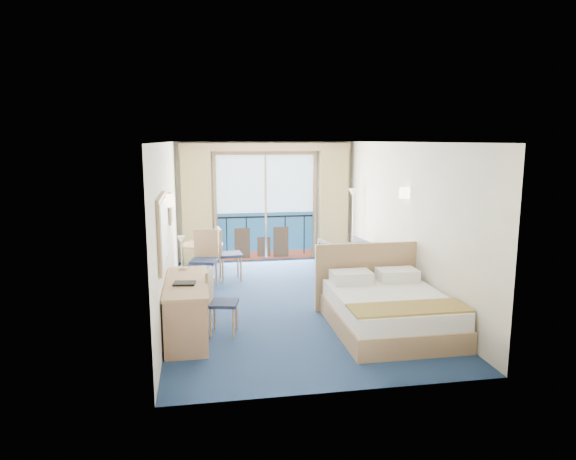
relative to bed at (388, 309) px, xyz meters
The scene contains 22 objects.
floor 1.95m from the bed, 127.90° to the left, with size 6.50×6.50×0.00m, color navy.
room_walls 2.42m from the bed, 127.90° to the left, with size 4.04×6.54×2.72m.
balcony_door 4.96m from the bed, 104.11° to the left, with size 2.36×0.03×2.52m.
curtain_left 5.43m from the bed, 120.77° to the left, with size 0.65×0.22×2.55m, color tan.
curtain_right 4.71m from the bed, 85.43° to the left, with size 0.65×0.22×2.55m, color tan.
pelmet 5.28m from the bed, 104.37° to the left, with size 3.80×0.25×0.18m, color tan.
mirror 3.39m from the bed, behind, with size 0.05×1.25×0.95m.
wall_print 3.94m from the bed, 148.01° to the left, with size 0.04×0.42×0.52m.
sconce_left 3.60m from the bed, 163.58° to the left, with size 0.18×0.18×0.18m, color #FFDEB2.
sconce_right 2.20m from the bed, 61.09° to the left, with size 0.18×0.18×0.18m, color #FFDEB2.
bed is the anchor object (origin of this frame).
nightstand 1.42m from the bed, 65.67° to the left, with size 0.43×0.41×0.56m, color #A57C57.
phone 1.42m from the bed, 63.92° to the left, with size 0.17×0.13×0.07m, color silver.
armchair 2.83m from the bed, 86.83° to the left, with size 0.85×0.87×0.79m, color #484D57.
floor_lamp 3.98m from the bed, 80.93° to the left, with size 0.24×0.24×1.70m.
desk 2.89m from the bed, behind, with size 0.59×1.71×0.80m.
desk_chair 2.48m from the bed, behind, with size 0.48×0.48×0.93m.
folder 2.95m from the bed, behind, with size 0.29×0.22×0.03m, color black.
desk_lamp 3.21m from the bed, 163.09° to the left, with size 0.13×0.13×0.49m.
round_table 4.22m from the bed, 128.73° to the left, with size 0.79×0.79×0.71m.
table_chair_a 3.85m from the bed, 124.79° to the left, with size 0.49×0.49×1.04m.
table_chair_b 3.76m from the bed, 133.94° to the left, with size 0.56×0.57×1.08m.
Camera 1 is at (-1.47, -8.33, 2.74)m, focal length 32.00 mm.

